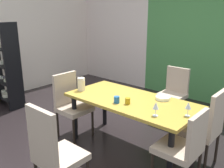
{
  "coord_description": "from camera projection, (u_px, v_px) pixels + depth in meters",
  "views": [
    {
      "loc": [
        2.61,
        -2.24,
        1.92
      ],
      "look_at": [
        0.29,
        0.43,
        0.85
      ],
      "focal_mm": 40.0,
      "sensor_mm": 36.0,
      "label": 1
    }
  ],
  "objects": [
    {
      "name": "chair_left_near",
      "position": [
        71.0,
        102.0,
        3.82
      ],
      "size": [
        0.45,
        0.44,
        0.99
      ],
      "rotation": [
        0.0,
        0.0,
        -1.57
      ],
      "color": "tan",
      "rests_on": "ground_plane"
    },
    {
      "name": "chair_head_near",
      "position": [
        53.0,
        151.0,
        2.47
      ],
      "size": [
        0.44,
        0.44,
        1.06
      ],
      "color": "tan",
      "rests_on": "ground_plane"
    },
    {
      "name": "dining_table",
      "position": [
        131.0,
        105.0,
        3.4
      ],
      "size": [
        1.8,
        0.86,
        0.75
      ],
      "color": "#AD8E34",
      "rests_on": "ground_plane"
    },
    {
      "name": "wine_glass_east",
      "position": [
        188.0,
        106.0,
        2.82
      ],
      "size": [
        0.07,
        0.07,
        0.17
      ],
      "color": "silver",
      "rests_on": "dining_table"
    },
    {
      "name": "cup_right",
      "position": [
        117.0,
        100.0,
        3.23
      ],
      "size": [
        0.08,
        0.08,
        0.09
      ],
      "primitive_type": "cylinder",
      "color": "#1E5A9F",
      "rests_on": "dining_table"
    },
    {
      "name": "chair_right_far",
      "position": [
        206.0,
        125.0,
        3.05
      ],
      "size": [
        0.44,
        0.44,
        1.01
      ],
      "rotation": [
        0.0,
        0.0,
        1.57
      ],
      "color": "tan",
      "rests_on": "ground_plane"
    },
    {
      "name": "chair_right_near",
      "position": [
        184.0,
        145.0,
        2.65
      ],
      "size": [
        0.44,
        0.44,
        0.93
      ],
      "rotation": [
        0.0,
        0.0,
        1.57
      ],
      "color": "tan",
      "rests_on": "ground_plane"
    },
    {
      "name": "wine_glass_near_window",
      "position": [
        156.0,
        106.0,
        2.82
      ],
      "size": [
        0.07,
        0.07,
        0.17
      ],
      "color": "silver",
      "rests_on": "dining_table"
    },
    {
      "name": "chair_head_far",
      "position": [
        174.0,
        91.0,
        4.39
      ],
      "size": [
        0.44,
        0.45,
        0.93
      ],
      "rotation": [
        0.0,
        0.0,
        3.14
      ],
      "color": "tan",
      "rests_on": "ground_plane"
    },
    {
      "name": "ground_plane",
      "position": [
        79.0,
        140.0,
        3.82
      ],
      "size": [
        5.75,
        5.86,
        0.02
      ],
      "primitive_type": "cube",
      "color": "black"
    },
    {
      "name": "display_shelf",
      "position": [
        3.0,
        65.0,
        5.02
      ],
      "size": [
        0.9,
        0.33,
        1.69
      ],
      "color": "black",
      "rests_on": "ground_plane"
    },
    {
      "name": "pitcher_near_shelf",
      "position": [
        81.0,
        84.0,
        3.72
      ],
      "size": [
        0.13,
        0.11,
        0.2
      ],
      "color": "beige",
      "rests_on": "dining_table"
    },
    {
      "name": "back_panel_interior",
      "position": [
        114.0,
        30.0,
        6.62
      ],
      "size": [
        2.17,
        0.1,
        2.73
      ],
      "primitive_type": "cube",
      "color": "silver",
      "rests_on": "ground_plane"
    },
    {
      "name": "serving_bowl_corner",
      "position": [
        163.0,
        98.0,
        3.36
      ],
      "size": [
        0.2,
        0.2,
        0.04
      ],
      "primitive_type": "cylinder",
      "color": "white",
      "rests_on": "dining_table"
    },
    {
      "name": "cup_west",
      "position": [
        128.0,
        101.0,
        3.2
      ],
      "size": [
        0.07,
        0.07,
        0.08
      ],
      "primitive_type": "cylinder",
      "color": "#A78214",
      "rests_on": "dining_table"
    }
  ]
}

